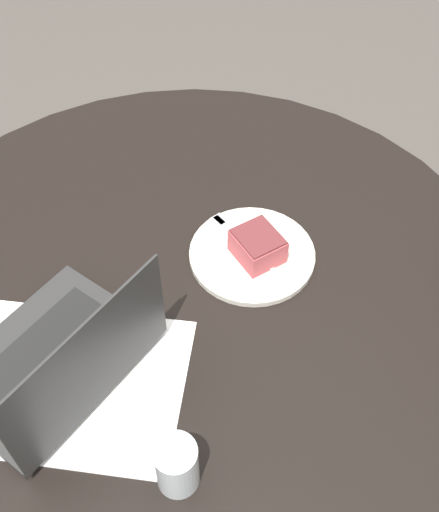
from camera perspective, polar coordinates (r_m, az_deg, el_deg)
The scene contains 8 objects.
ground_plane at distance 1.77m, azimuth -2.10°, elevation -17.94°, with size 12.00×12.00×0.00m, color #4C4742.
dining_table at distance 1.20m, azimuth -2.96°, elevation -6.28°, with size 1.23×1.23×0.76m.
paper_document at distance 1.02m, azimuth -13.91°, elevation -11.54°, with size 0.44×0.38×0.00m.
plate at distance 1.14m, azimuth 3.11°, elevation 0.17°, with size 0.24×0.24×0.01m.
cake_slice at distance 1.11m, azimuth 3.64°, elevation 0.98°, with size 0.10×0.11×0.05m.
fork at distance 1.15m, azimuth 1.61°, elevation 1.91°, with size 0.10×0.16×0.00m.
water_glass at distance 0.88m, azimuth -4.10°, elevation -19.28°, with size 0.06×0.06×0.10m.
laptop at distance 1.00m, azimuth -15.06°, elevation -9.61°, with size 0.39×0.39×0.21m.
Camera 1 is at (0.07, 0.67, 1.64)m, focal length 42.00 mm.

